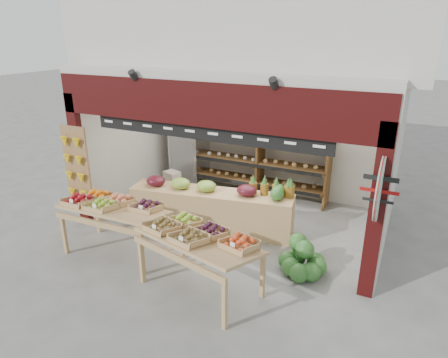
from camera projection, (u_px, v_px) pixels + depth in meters
ground at (229, 228)px, 8.02m from camera, size 60.00×60.00×0.00m
shop_structure at (264, 20)px, 8.00m from camera, size 6.36×5.12×5.40m
banana_board at (77, 173)px, 7.75m from camera, size 0.60×0.15×1.80m
gift_sign at (380, 188)px, 5.32m from camera, size 0.04×0.93×0.92m
back_shelving at (261, 145)px, 9.18m from camera, size 3.22×0.53×1.97m
refrigerator at (189, 146)px, 10.00m from camera, size 0.80×0.80×1.99m
cardboard_stack at (179, 189)px, 9.40m from camera, size 1.04×0.74×0.60m
mid_counter at (211, 208)px, 7.85m from camera, size 3.26×1.17×1.02m
display_table_left at (110, 206)px, 6.95m from camera, size 1.78×1.03×1.10m
display_table_right at (197, 236)px, 5.89m from camera, size 1.96×1.38×1.12m
watermelon_pile at (302, 261)px, 6.48m from camera, size 0.80×0.77×0.59m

